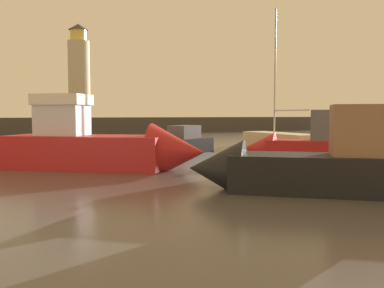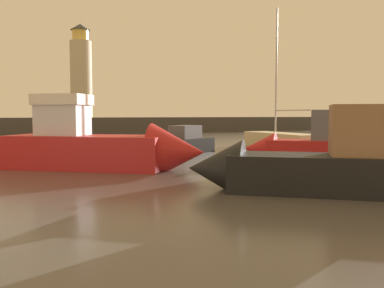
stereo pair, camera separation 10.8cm
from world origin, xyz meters
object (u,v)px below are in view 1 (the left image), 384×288
(motorboat_0, at_px, (169,145))
(lighthouse, at_px, (79,73))
(motorboat_1, at_px, (109,147))
(motorboat_5, at_px, (313,145))
(sailboat_moored, at_px, (280,140))
(motorboat_2, at_px, (315,164))

(motorboat_0, bearing_deg, lighthouse, 90.79)
(motorboat_1, bearing_deg, motorboat_5, -9.35)
(motorboat_0, bearing_deg, motorboat_5, -51.99)
(lighthouse, xyz_separation_m, motorboat_0, (0.40, -29.44, -6.69))
(motorboat_1, relative_size, sailboat_moored, 0.87)
(lighthouse, relative_size, motorboat_5, 1.82)
(motorboat_5, bearing_deg, lighthouse, 98.55)
(motorboat_0, height_order, motorboat_2, motorboat_2)
(lighthouse, distance_m, sailboat_moored, 30.23)
(motorboat_2, relative_size, motorboat_5, 1.16)
(motorboat_1, bearing_deg, sailboat_moored, 25.12)
(motorboat_0, distance_m, motorboat_5, 8.09)
(lighthouse, height_order, motorboat_2, lighthouse)
(motorboat_5, bearing_deg, sailboat_moored, 64.72)
(lighthouse, distance_m, motorboat_1, 35.06)
(lighthouse, height_order, sailboat_moored, lighthouse)
(lighthouse, xyz_separation_m, sailboat_moored, (9.04, -28.07, -6.66))
(motorboat_0, xyz_separation_m, motorboat_5, (4.98, -6.37, 0.28))
(motorboat_5, bearing_deg, motorboat_0, 128.01)
(motorboat_1, height_order, sailboat_moored, sailboat_moored)
(motorboat_5, xyz_separation_m, sailboat_moored, (3.66, 7.74, -0.26))
(lighthouse, relative_size, sailboat_moored, 1.16)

